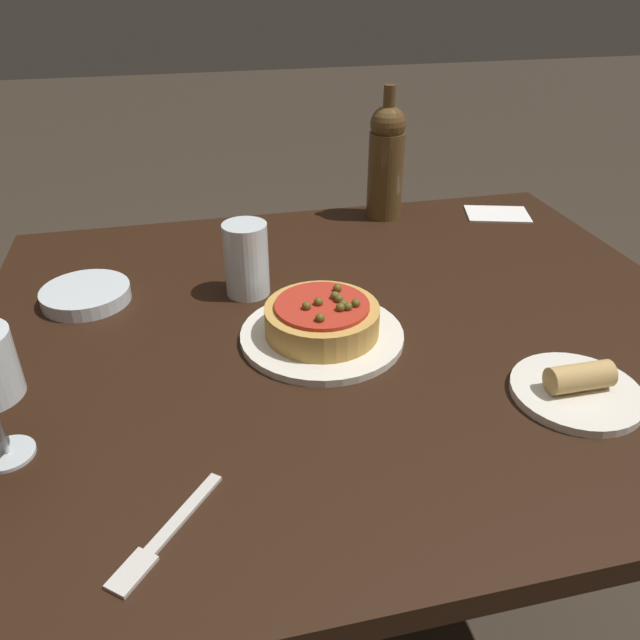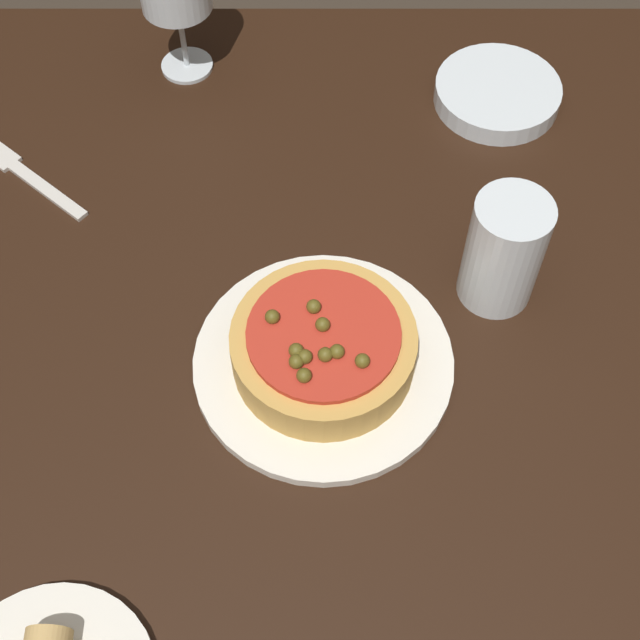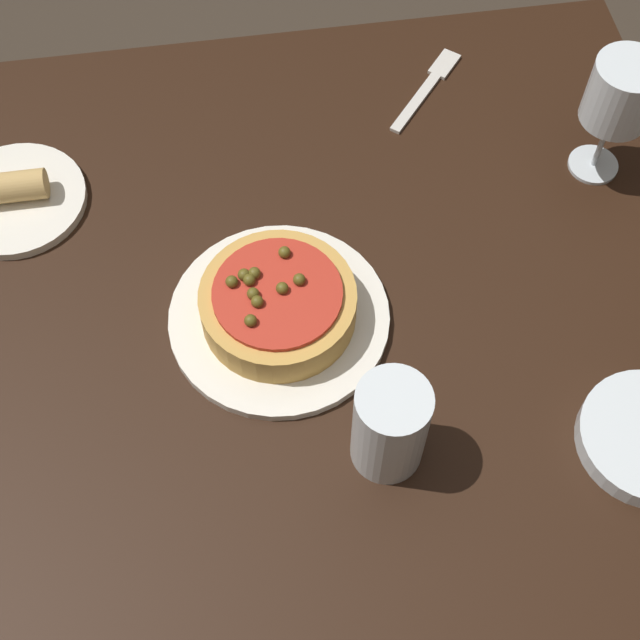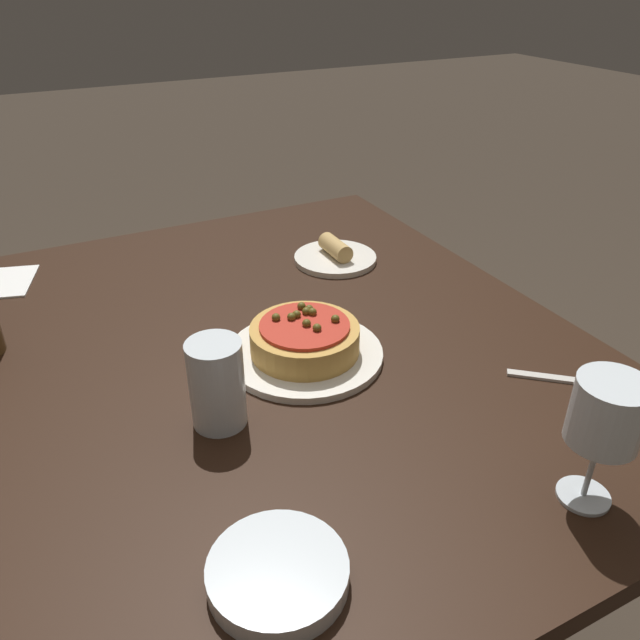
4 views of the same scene
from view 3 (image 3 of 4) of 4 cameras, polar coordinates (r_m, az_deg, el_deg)
ground_plane at (r=1.70m, az=-3.42°, el=-14.02°), size 14.00×14.00×0.00m
dining_table at (r=1.09m, az=-5.20°, el=-4.35°), size 1.19×1.01×0.74m
dinner_plate at (r=1.02m, az=-2.63°, el=0.15°), size 0.25×0.25×0.01m
pizza at (r=1.00m, az=-2.72°, el=1.05°), size 0.18×0.18×0.06m
wine_glass at (r=1.12m, az=18.70°, el=13.45°), size 0.08×0.08×0.17m
water_cup at (r=0.90m, az=4.50°, el=-6.80°), size 0.08×0.08×0.13m
fork at (r=1.26m, az=6.97°, el=14.68°), size 0.12×0.14×0.00m
side_plate at (r=1.18m, az=-18.98°, el=7.48°), size 0.18×0.18×0.05m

